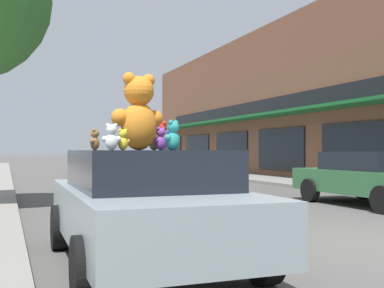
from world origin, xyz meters
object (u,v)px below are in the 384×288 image
(teddy_bear_red, at_px, (161,136))
(teddy_bear_brown, at_px, (95,140))
(plush_art_car, at_px, (146,203))
(teddy_bear_cream, at_px, (154,138))
(teddy_bear_yellow, at_px, (123,140))
(teddy_bear_white, at_px, (112,137))
(teddy_bear_teal, at_px, (173,136))
(parked_car_far_center, at_px, (372,177))
(teddy_bear_blue, at_px, (171,139))
(teddy_bear_purple, at_px, (161,139))
(teddy_bear_giant, at_px, (139,113))

(teddy_bear_red, xyz_separation_m, teddy_bear_brown, (-0.95, -0.55, -0.07))
(plush_art_car, distance_m, teddy_bear_cream, 0.81)
(teddy_bear_cream, xyz_separation_m, teddy_bear_yellow, (-0.58, -0.82, -0.05))
(teddy_bear_white, height_order, teddy_bear_cream, teddy_bear_cream)
(plush_art_car, relative_size, teddy_bear_red, 10.70)
(teddy_bear_white, xyz_separation_m, teddy_bear_cream, (0.71, 0.87, 0.02))
(teddy_bear_white, bearing_deg, teddy_bear_teal, 163.27)
(plush_art_car, xyz_separation_m, teddy_bear_cream, (0.15, 0.16, 0.78))
(teddy_bear_brown, relative_size, parked_car_far_center, 0.06)
(plush_art_car, relative_size, teddy_bear_blue, 15.19)
(plush_art_car, height_order, teddy_bear_white, teddy_bear_white)
(teddy_bear_yellow, bearing_deg, teddy_bear_purple, -147.77)
(parked_car_far_center, bearing_deg, teddy_bear_teal, -144.61)
(teddy_bear_giant, xyz_separation_m, teddy_bear_purple, (0.27, 0.01, -0.30))
(teddy_bear_cream, xyz_separation_m, parked_car_far_center, (6.62, 3.67, -0.81))
(teddy_bear_red, relative_size, teddy_bear_white, 1.39)
(teddy_bear_blue, xyz_separation_m, teddy_bear_teal, (-0.15, -0.52, 0.02))
(teddy_bear_cream, relative_size, parked_car_far_center, 0.08)
(teddy_bear_blue, bearing_deg, teddy_bear_white, -26.84)
(teddy_bear_blue, bearing_deg, teddy_bear_red, -147.32)
(teddy_bear_red, xyz_separation_m, teddy_bear_cream, (-0.17, -0.26, -0.03))
(teddy_bear_white, relative_size, parked_car_far_center, 0.06)
(teddy_bear_red, bearing_deg, teddy_bear_purple, 123.63)
(teddy_bear_cream, height_order, teddy_bear_purple, teddy_bear_cream)
(teddy_bear_giant, relative_size, parked_car_far_center, 0.21)
(teddy_bear_yellow, relative_size, parked_car_far_center, 0.05)
(teddy_bear_yellow, bearing_deg, plush_art_car, -136.51)
(teddy_bear_blue, distance_m, teddy_bear_yellow, 0.63)
(teddy_bear_purple, bearing_deg, plush_art_car, -44.14)
(teddy_bear_giant, distance_m, teddy_bear_white, 0.85)
(teddy_bear_brown, bearing_deg, teddy_bear_red, 151.52)
(teddy_bear_red, xyz_separation_m, parked_car_far_center, (6.45, 3.41, -0.83))
(teddy_bear_white, xyz_separation_m, teddy_bear_brown, (-0.07, 0.58, -0.01))
(teddy_bear_giant, height_order, teddy_bear_white, teddy_bear_giant)
(teddy_bear_blue, height_order, teddy_bear_purple, teddy_bear_purple)
(teddy_bear_blue, distance_m, teddy_bear_teal, 0.55)
(teddy_bear_giant, xyz_separation_m, teddy_bear_white, (-0.45, -0.66, -0.30))
(teddy_bear_giant, bearing_deg, plush_art_car, -164.74)
(teddy_bear_red, relative_size, teddy_bear_teal, 1.25)
(plush_art_car, xyz_separation_m, teddy_bear_giant, (-0.10, -0.05, 1.06))
(teddy_bear_white, height_order, teddy_bear_yellow, teddy_bear_white)
(teddy_bear_blue, relative_size, parked_car_far_center, 0.06)
(teddy_bear_yellow, distance_m, teddy_bear_purple, 0.85)
(teddy_bear_giant, height_order, teddy_bear_brown, teddy_bear_giant)
(plush_art_car, bearing_deg, teddy_bear_purple, -14.75)
(teddy_bear_white, bearing_deg, teddy_bear_blue, -151.95)
(teddy_bear_yellow, distance_m, teddy_bear_teal, 0.54)
(teddy_bear_teal, height_order, parked_car_far_center, teddy_bear_teal)
(teddy_bear_cream, bearing_deg, plush_art_car, 102.35)
(teddy_bear_teal, bearing_deg, teddy_bear_white, -58.58)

